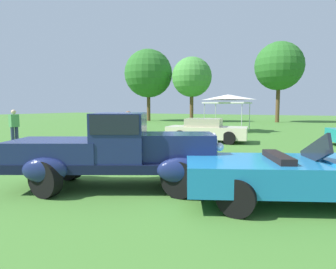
# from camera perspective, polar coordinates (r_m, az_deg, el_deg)

# --- Properties ---
(ground_plane) EXTENTS (120.00, 120.00, 0.00)m
(ground_plane) POSITION_cam_1_polar(r_m,az_deg,el_deg) (7.25, -6.87, -9.25)
(ground_plane) COLOR #42752D
(feature_pickup_truck) EXTENTS (4.72, 3.32, 1.70)m
(feature_pickup_truck) POSITION_cam_1_polar(r_m,az_deg,el_deg) (6.64, -10.04, -2.98)
(feature_pickup_truck) COLOR black
(feature_pickup_truck) RESTS_ON ground_plane
(neighbor_convertible) EXTENTS (4.71, 3.29, 1.40)m
(neighbor_convertible) POSITION_cam_1_polar(r_m,az_deg,el_deg) (6.13, 25.56, -6.92)
(neighbor_convertible) COLOR #1E7AB7
(neighbor_convertible) RESTS_ON ground_plane
(show_car_cream) EXTENTS (4.28, 2.32, 1.22)m
(show_car_cream) POSITION_cam_1_polar(r_m,az_deg,el_deg) (15.20, 7.51, 0.80)
(show_car_cream) COLOR beige
(show_car_cream) RESTS_ON ground_plane
(spectator_near_truck) EXTENTS (0.28, 0.42, 1.69)m
(spectator_near_truck) POSITION_cam_1_polar(r_m,az_deg,el_deg) (15.80, -27.96, 1.52)
(spectator_near_truck) COLOR #283351
(spectator_near_truck) RESTS_ON ground_plane
(spectator_between_cars) EXTENTS (0.30, 0.43, 1.69)m
(spectator_between_cars) POSITION_cam_1_polar(r_m,az_deg,el_deg) (9.93, -7.79, 0.11)
(spectator_between_cars) COLOR #383838
(spectator_between_cars) RESTS_ON ground_plane
(canopy_tent_left_field) EXTENTS (2.95, 2.95, 2.71)m
(canopy_tent_left_field) POSITION_cam_1_polar(r_m,az_deg,el_deg) (21.78, 11.69, 6.95)
(canopy_tent_left_field) COLOR #B7B7BC
(canopy_tent_left_field) RESTS_ON ground_plane
(treeline_far_left) EXTENTS (6.06, 6.06, 9.03)m
(treeline_far_left) POSITION_cam_1_polar(r_m,az_deg,el_deg) (37.64, -3.87, 11.85)
(treeline_far_left) COLOR brown
(treeline_far_left) RESTS_ON ground_plane
(treeline_mid_left) EXTENTS (4.73, 4.73, 7.68)m
(treeline_mid_left) POSITION_cam_1_polar(r_m,az_deg,el_deg) (35.21, 4.69, 11.16)
(treeline_mid_left) COLOR brown
(treeline_mid_left) RESTS_ON ground_plane
(treeline_center) EXTENTS (5.50, 5.50, 9.18)m
(treeline_center) POSITION_cam_1_polar(r_m,az_deg,el_deg) (36.38, 20.98, 12.40)
(treeline_center) COLOR brown
(treeline_center) RESTS_ON ground_plane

